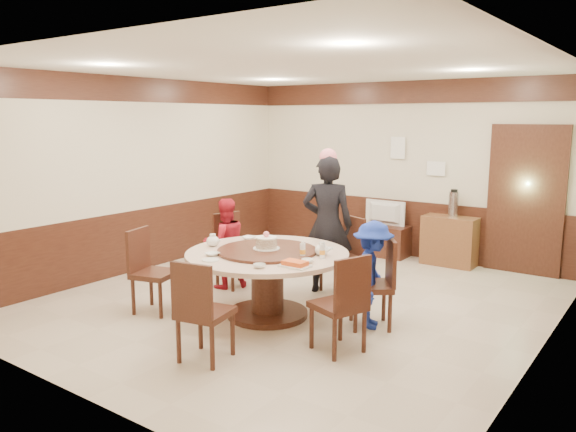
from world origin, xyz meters
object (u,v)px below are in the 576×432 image
Objects in this scene: person_blue at (373,275)px; shrimp_platter at (295,264)px; person_standing at (327,225)px; thermos at (454,204)px; tv_stand at (382,240)px; television at (383,213)px; side_cabinet at (450,241)px; person_red at (225,243)px; birthday_cake at (266,243)px; banquet_table at (267,271)px.

person_blue reaches higher than shrimp_platter.
person_standing reaches higher than thermos.
person_standing is at bearing -82.52° from tv_stand.
thermos is at bearing -177.90° from television.
tv_stand is 1.34m from thermos.
tv_stand is at bearing 102.85° from shrimp_platter.
person_standing is 2.20× the size of side_cabinet.
side_cabinet is 0.57m from thermos.
birthday_cake is (1.11, -0.54, 0.25)m from person_red.
television is at bearing -166.20° from person_red.
side_cabinet is at bearing 180.00° from thermos.
person_red is 2.99m from tv_stand.
person_standing is 2.43m from side_cabinet.
side_cabinet is (0.88, 3.41, -0.16)m from banquet_table.
thermos is at bearing -16.26° from person_blue.
person_red is at bearing -107.64° from tv_stand.
thermos is at bearing 74.64° from birthday_cake.
thermos reaches higher than television.
banquet_table is 0.75m from shrimp_platter.
tv_stand is at bearing -107.17° from person_standing.
birthday_cake is 3.43m from tv_stand.
tv_stand is at bearing 93.89° from banquet_table.
banquet_table is 2.63× the size of television.
person_blue reaches higher than tv_stand.
person_red is 1.97m from shrimp_platter.
birthday_cake reaches higher than tv_stand.
person_red reaches higher than side_cabinet.
shrimp_platter is at bearing 103.45° from television.
person_red is 4.01× the size of birthday_cake.
tv_stand is (-0.21, 3.37, -0.60)m from birthday_cake.
banquet_table is 3.40m from tv_stand.
birthday_cake is at bearing 88.53° from person_blue.
person_blue is at bearing 18.61° from birthday_cake.
banquet_table is 0.32m from birthday_cake.
shrimp_platter is 3.82m from television.
shrimp_platter is 3.78m from side_cabinet.
shrimp_platter is 3.77m from thermos.
person_red is at bearing 153.86° from banquet_table.
person_red is 2.97m from television.
television is 1.17m from thermos.
person_standing is at bearing -110.21° from side_cabinet.
person_red is 2.25m from person_blue.
side_cabinet is (1.11, 0.03, 0.12)m from tv_stand.
person_standing is 5.88× the size of shrimp_platter.
side_cabinet is at bearing 75.16° from birthday_cake.
person_blue is 3.86× the size of shrimp_platter.
person_red is at bearing -125.56° from thermos.
person_blue is 1.23m from birthday_cake.
person_standing is at bearing 86.12° from birthday_cake.
shrimp_platter is at bearing -29.01° from banquet_table.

